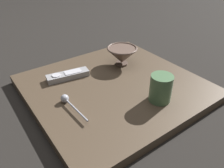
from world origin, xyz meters
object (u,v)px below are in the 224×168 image
object	(u,v)px
coffee_mug	(161,88)
teaspoon	(67,100)
tv_remote_near	(68,75)
cereal_bowl	(122,55)

from	to	relation	value
coffee_mug	teaspoon	distance (m)	0.31
tv_remote_near	teaspoon	bearing A→B (deg)	62.41
cereal_bowl	teaspoon	bearing A→B (deg)	19.77
teaspoon	tv_remote_near	size ratio (longest dim) A/B	0.91
coffee_mug	tv_remote_near	bearing A→B (deg)	-59.10
teaspoon	tv_remote_near	xyz separation A→B (m)	(-0.08, -0.15, -0.00)
cereal_bowl	teaspoon	world-z (taller)	cereal_bowl
teaspoon	cereal_bowl	bearing A→B (deg)	-160.23
teaspoon	tv_remote_near	world-z (taller)	teaspoon
teaspoon	coffee_mug	bearing A→B (deg)	148.12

